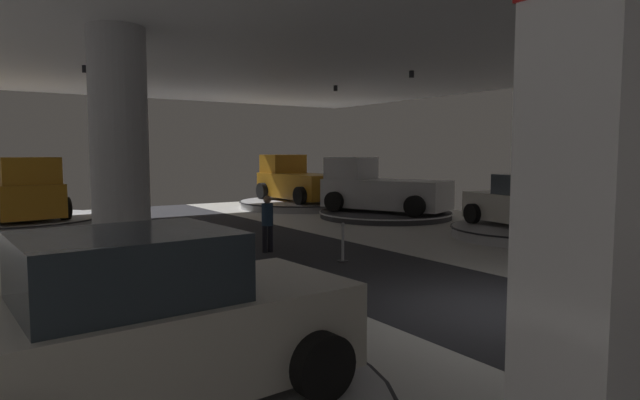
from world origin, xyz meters
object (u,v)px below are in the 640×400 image
Objects in this scene: brand_sign_pylon at (615,240)px; visitor_walking_near at (267,220)px; display_platform_deep_left at (18,221)px; display_platform_deep_right at (300,204)px; pickup_truck_deep_right at (297,182)px; column_left at (120,154)px; display_car_near_left at (141,327)px; pickup_truck_far_right at (379,189)px; display_car_mid_right at (527,204)px; display_platform_mid_right at (525,232)px; pickup_truck_deep_left at (19,194)px; display_platform_far_right at (385,214)px.

visitor_walking_near is (4.12, 11.73, -1.40)m from brand_sign_pylon.
brand_sign_pylon is 2.82× the size of visitor_walking_near.
display_platform_deep_right is at bearing -0.68° from display_platform_deep_left.
column_left is at bearing -135.61° from pickup_truck_deep_right.
display_car_near_left is at bearing 113.23° from brand_sign_pylon.
column_left is 0.96× the size of pickup_truck_far_right.
display_car_near_left reaches higher than visitor_walking_near.
display_platform_deep_left is at bearing 96.18° from column_left.
pickup_truck_deep_right reaches higher than display_car_mid_right.
display_platform_deep_right is 1.41× the size of display_car_near_left.
brand_sign_pylon is 24.64m from display_platform_deep_right.
column_left reaches higher than brand_sign_pylon.
display_platform_deep_right is at bearing 62.42° from brand_sign_pylon.
pickup_truck_deep_right is (-0.97, 12.73, 1.09)m from display_platform_mid_right.
pickup_truck_deep_left is at bearing -177.74° from pickup_truck_deep_right.
brand_sign_pylon is 1.04× the size of display_car_near_left.
pickup_truck_deep_right reaches higher than pickup_truck_far_right.
display_platform_mid_right is at bearing -42.97° from display_platform_deep_left.
pickup_truck_deep_left is 1.28× the size of display_car_near_left.
brand_sign_pylon is at bearing -126.26° from pickup_truck_far_right.
pickup_truck_deep_left reaches higher than display_car_near_left.
display_platform_mid_right is 18.42m from display_platform_deep_left.
pickup_truck_far_right reaches higher than display_platform_far_right.
display_car_near_left is (-12.95, -18.40, -0.19)m from pickup_truck_deep_right.
pickup_truck_far_right is 18.64m from display_car_near_left.
display_platform_mid_right is 18.20m from pickup_truck_deep_left.
display_platform_far_right is at bearing 91.43° from display_car_mid_right.
display_platform_deep_left is at bearing 92.98° from brand_sign_pylon.
brand_sign_pylon reaches higher than pickup_truck_deep_left.
pickup_truck_deep_left is (-1.10, 21.59, -1.07)m from brand_sign_pylon.
column_left is 1.03× the size of pickup_truck_deep_right.
display_platform_deep_right is 12.51m from display_platform_deep_left.
display_car_near_left is at bearing -136.95° from pickup_truck_far_right.
pickup_truck_deep_right reaches higher than pickup_truck_deep_left.
display_car_mid_right is at bearing -87.64° from pickup_truck_far_right.
pickup_truck_far_right is at bearing -83.24° from pickup_truck_deep_right.
brand_sign_pylon is 1.01× the size of display_car_mid_right.
display_platform_mid_right is at bearing -42.32° from pickup_truck_deep_left.
brand_sign_pylon is 0.94× the size of display_platform_mid_right.
display_platform_deep_left is 1.09× the size of pickup_truck_deep_left.
pickup_truck_deep_left is at bearing 117.91° from visitor_walking_near.
display_platform_deep_right is (11.33, 10.77, -2.56)m from column_left.
pickup_truck_far_right is at bearing 43.05° from display_car_near_left.
pickup_truck_deep_right is at bearing 62.77° from brand_sign_pylon.
display_car_near_left reaches higher than display_platform_deep_right.
pickup_truck_deep_left is 11.16m from visitor_walking_near.
brand_sign_pylon is 22.04m from display_platform_deep_left.
display_platform_mid_right is (12.33, 9.36, -2.11)m from brand_sign_pylon.
brand_sign_pylon is 0.81× the size of pickup_truck_deep_left.
display_car_near_left is at bearing -125.14° from pickup_truck_deep_right.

